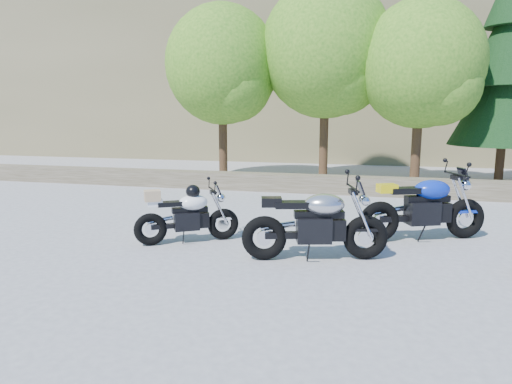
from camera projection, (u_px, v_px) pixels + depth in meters
ground at (231, 243)px, 7.94m from camera, size 90.00×90.00×0.00m
stone_wall at (287, 183)px, 13.15m from camera, size 22.00×0.55×0.50m
hillside at (386, 39)px, 32.68m from camera, size 80.00×30.00×15.00m
tree_decid_left at (225, 69)px, 14.71m from camera, size 3.67×3.67×5.62m
tree_decid_mid at (329, 55)px, 14.23m from camera, size 4.08×4.08×6.24m
tree_decid_right at (425, 69)px, 13.07m from camera, size 3.54×3.54×5.41m
conifer_near at (509, 64)px, 13.65m from camera, size 3.17×3.17×7.06m
silver_bike at (316, 225)px, 6.98m from camera, size 2.23×0.88×1.14m
white_bike at (187, 215)px, 7.92m from camera, size 1.64×1.08×1.02m
blue_bike at (424, 208)px, 8.07m from camera, size 2.25×1.12×1.19m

